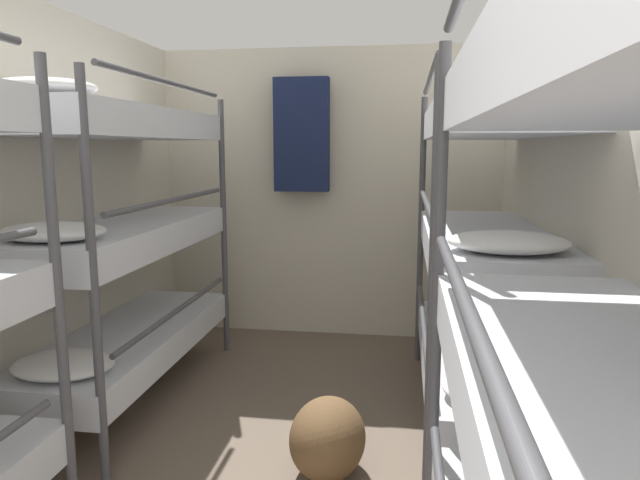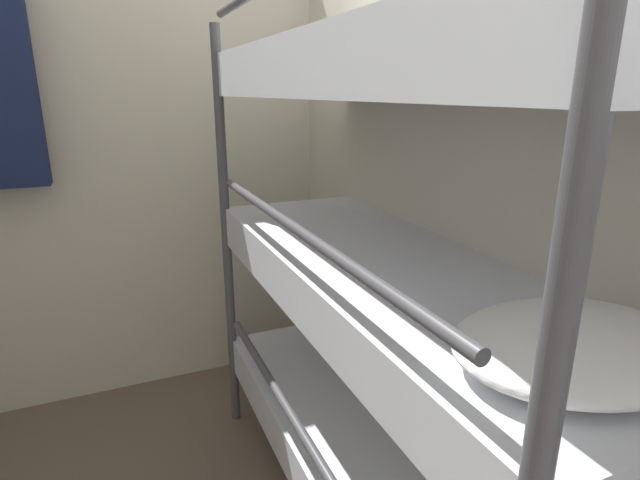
% 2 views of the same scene
% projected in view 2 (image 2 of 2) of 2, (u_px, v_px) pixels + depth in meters
% --- Properties ---
extents(wall_back, '(2.90, 0.06, 2.38)m').
position_uv_depth(wall_back, '(53.00, 187.00, 2.52)').
color(wall_back, beige).
rests_on(wall_back, ground_plane).
extents(bunk_stack_right_far, '(0.67, 1.91, 1.97)m').
position_uv_depth(bunk_stack_right_far, '(394.00, 287.00, 1.59)').
color(bunk_stack_right_far, '#4C4C51').
rests_on(bunk_stack_right_far, ground_plane).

